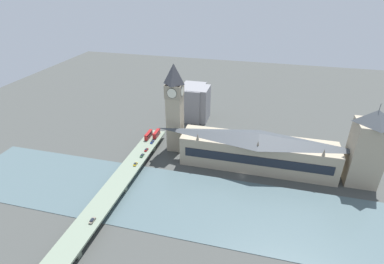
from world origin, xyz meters
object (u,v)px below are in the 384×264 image
at_px(clock_tower, 175,106).
at_px(double_decker_bus_lead, 149,135).
at_px(road_bridge, 117,184).
at_px(car_northbound_lead, 146,150).
at_px(car_southbound_mid, 135,164).
at_px(car_southbound_lead, 92,220).
at_px(parliament_hall, 257,151).
at_px(double_decker_bus_mid, 156,134).
at_px(car_northbound_mid, 152,142).
at_px(car_northbound_tail, 142,155).
at_px(victoria_tower, 367,147).

bearing_deg(clock_tower, double_decker_bus_lead, 86.86).
distance_m(road_bridge, car_northbound_lead, 40.92).
height_order(road_bridge, car_southbound_mid, car_southbound_mid).
distance_m(road_bridge, car_southbound_lead, 33.27).
height_order(double_decker_bus_lead, car_northbound_lead, double_decker_bus_lead).
distance_m(parliament_hall, double_decker_bus_mid, 81.25).
bearing_deg(parliament_hall, clock_tower, 80.84).
relative_size(clock_tower, double_decker_bus_mid, 6.23).
bearing_deg(road_bridge, clock_tower, -19.24).
height_order(parliament_hall, road_bridge, parliament_hall).
bearing_deg(double_decker_bus_mid, car_southbound_lead, 179.85).
bearing_deg(clock_tower, road_bridge, 160.76).
xyz_separation_m(car_northbound_mid, car_southbound_mid, (-31.42, 0.15, -0.02)).
height_order(car_northbound_lead, car_southbound_lead, car_southbound_lead).
xyz_separation_m(double_decker_bus_mid, car_southbound_mid, (-41.70, -0.11, -1.87)).
height_order(parliament_hall, clock_tower, clock_tower).
bearing_deg(road_bridge, car_northbound_tail, -5.50).
relative_size(road_bridge, double_decker_bus_mid, 13.48).
bearing_deg(car_northbound_tail, double_decker_bus_mid, 0.61).
bearing_deg(car_northbound_tail, double_decker_bus_lead, 11.93).
height_order(victoria_tower, car_northbound_mid, victoria_tower).
relative_size(car_northbound_lead, car_northbound_tail, 0.91).
relative_size(double_decker_bus_lead, double_decker_bus_mid, 1.09).
height_order(road_bridge, double_decker_bus_lead, double_decker_bus_lead).
bearing_deg(double_decker_bus_lead, road_bridge, -177.57).
bearing_deg(victoria_tower, double_decker_bus_lead, 85.75).
distance_m(clock_tower, double_decker_bus_lead, 36.15).
bearing_deg(parliament_hall, car_southbound_mid, 108.71).
bearing_deg(parliament_hall, victoria_tower, -89.95).
bearing_deg(parliament_hall, double_decker_bus_mid, 79.53).
height_order(parliament_hall, car_southbound_mid, parliament_hall).
relative_size(clock_tower, car_southbound_mid, 16.79).
bearing_deg(car_southbound_lead, parliament_hall, -44.47).
xyz_separation_m(double_decker_bus_mid, car_southbound_lead, (-96.23, 0.25, -1.85)).
bearing_deg(car_northbound_lead, double_decker_bus_lead, 16.58).
height_order(car_northbound_tail, car_southbound_mid, car_northbound_tail).
relative_size(car_northbound_tail, car_southbound_mid, 1.16).
height_order(clock_tower, car_southbound_lead, clock_tower).
xyz_separation_m(car_northbound_lead, car_southbound_mid, (-19.36, 0.15, 0.00)).
height_order(clock_tower, car_northbound_tail, clock_tower).
bearing_deg(victoria_tower, road_bridge, 108.04).
height_order(double_decker_bus_mid, car_southbound_lead, double_decker_bus_mid).
height_order(clock_tower, victoria_tower, clock_tower).
xyz_separation_m(parliament_hall, double_decker_bus_lead, (11.29, 85.11, -5.03)).
distance_m(clock_tower, car_southbound_lead, 97.90).
distance_m(road_bridge, car_southbound_mid, 21.68).
height_order(victoria_tower, car_northbound_tail, victoria_tower).
bearing_deg(clock_tower, car_northbound_lead, 135.57).
distance_m(clock_tower, road_bridge, 69.46).
height_order(double_decker_bus_mid, car_northbound_lead, double_decker_bus_mid).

